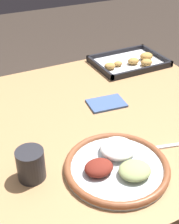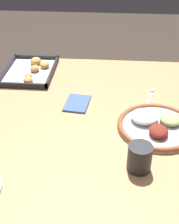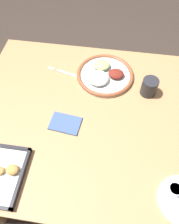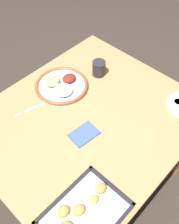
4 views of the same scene
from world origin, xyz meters
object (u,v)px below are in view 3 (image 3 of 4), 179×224
Objects in this scene: dinner_plate at (105,74)px; drinking_cup at (149,87)px; fork at (68,73)px; napkin at (65,123)px.

drinking_cup is (-0.22, 0.08, 0.03)m from dinner_plate.
dinner_plate is at bearing -162.42° from fork.
drinking_cup reaches higher than napkin.
drinking_cup is at bearing 160.63° from dinner_plate.
drinking_cup is (-0.41, 0.07, 0.04)m from fork.
fork is 1.40× the size of napkin.
napkin is (0.36, 0.23, -0.04)m from drinking_cup.
dinner_plate reaches higher than fork.
fork is at bearing -9.18° from drinking_cup.
fork is at bearing 3.11° from dinner_plate.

